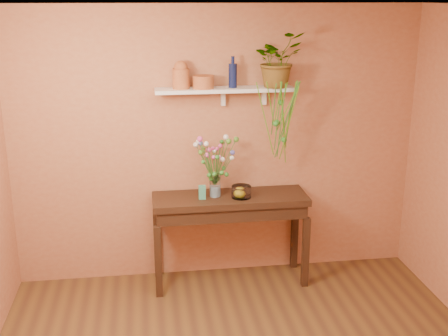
# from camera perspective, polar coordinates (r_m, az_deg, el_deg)

# --- Properties ---
(room) EXTENTS (4.04, 4.04, 2.70)m
(room) POSITION_cam_1_polar(r_m,az_deg,el_deg) (3.74, 3.38, -5.36)
(room) COLOR brown
(room) RESTS_ON ground
(sideboard) EXTENTS (1.50, 0.48, 0.91)m
(sideboard) POSITION_cam_1_polar(r_m,az_deg,el_deg) (5.56, 0.62, -4.08)
(sideboard) COLOR #342113
(sideboard) RESTS_ON ground
(wall_shelf) EXTENTS (1.30, 0.24, 0.19)m
(wall_shelf) POSITION_cam_1_polar(r_m,az_deg,el_deg) (5.39, 0.15, 7.81)
(wall_shelf) COLOR white
(wall_shelf) RESTS_ON room
(terracotta_jug) EXTENTS (0.20, 0.20, 0.26)m
(terracotta_jug) POSITION_cam_1_polar(r_m,az_deg,el_deg) (5.32, -4.34, 9.22)
(terracotta_jug) COLOR #B76637
(terracotta_jug) RESTS_ON wall_shelf
(terracotta_pot) EXTENTS (0.24, 0.24, 0.12)m
(terracotta_pot) POSITION_cam_1_polar(r_m,az_deg,el_deg) (5.33, -2.09, 8.58)
(terracotta_pot) COLOR #B76637
(terracotta_pot) RESTS_ON wall_shelf
(blue_bottle) EXTENTS (0.09, 0.09, 0.29)m
(blue_bottle) POSITION_cam_1_polar(r_m,az_deg,el_deg) (5.38, 0.88, 9.30)
(blue_bottle) COLOR #0E163E
(blue_bottle) RESTS_ON wall_shelf
(spider_plant) EXTENTS (0.58, 0.55, 0.51)m
(spider_plant) POSITION_cam_1_polar(r_m,az_deg,el_deg) (5.41, 5.37, 10.73)
(spider_plant) COLOR #2F7725
(spider_plant) RESTS_ON wall_shelf
(plant_fronds) EXTENTS (0.42, 0.44, 0.81)m
(plant_fronds) POSITION_cam_1_polar(r_m,az_deg,el_deg) (5.35, 5.75, 4.98)
(plant_fronds) COLOR #2F7725
(plant_fronds) RESTS_ON wall_shelf
(glass_vase) EXTENTS (0.11, 0.11, 0.22)m
(glass_vase) POSITION_cam_1_polar(r_m,az_deg,el_deg) (5.48, -0.90, -1.88)
(glass_vase) COLOR white
(glass_vase) RESTS_ON sideboard
(bouquet) EXTENTS (0.44, 0.46, 0.50)m
(bouquet) POSITION_cam_1_polar(r_m,az_deg,el_deg) (5.39, -0.94, 1.42)
(bouquet) COLOR #386B28
(bouquet) RESTS_ON glass_vase
(glass_bowl) EXTENTS (0.19, 0.19, 0.11)m
(glass_bowl) POSITION_cam_1_polar(r_m,az_deg,el_deg) (5.46, 1.74, -2.43)
(glass_bowl) COLOR white
(glass_bowl) RESTS_ON sideboard
(lemon) EXTENTS (0.08, 0.08, 0.08)m
(lemon) POSITION_cam_1_polar(r_m,az_deg,el_deg) (5.46, 1.61, -2.52)
(lemon) COLOR yellow
(lemon) RESTS_ON glass_bowl
(carton) EXTENTS (0.07, 0.05, 0.13)m
(carton) POSITION_cam_1_polar(r_m,az_deg,el_deg) (5.41, -2.20, -2.44)
(carton) COLOR teal
(carton) RESTS_ON sideboard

